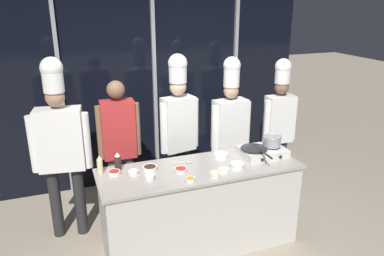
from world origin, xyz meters
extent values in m
plane|color=gray|center=(0.00, 0.00, 0.00)|extent=(24.00, 24.00, 0.00)
cube|color=black|center=(0.00, 1.79, 1.35)|extent=(4.39, 0.04, 2.70)
cube|color=gray|center=(-1.24, 1.75, 1.35)|extent=(0.05, 0.05, 2.70)
cube|color=gray|center=(0.00, 1.75, 1.35)|extent=(0.05, 0.05, 2.70)
cube|color=gray|center=(1.24, 1.75, 1.35)|extent=(0.05, 0.05, 2.70)
cube|color=beige|center=(0.00, 0.00, 0.45)|extent=(2.04, 0.67, 0.89)
cube|color=#A39E93|center=(0.00, 0.00, 0.91)|extent=(2.10, 0.71, 0.03)
cube|color=silver|center=(0.76, 0.05, 0.97)|extent=(0.48, 0.36, 0.09)
cylinder|color=black|center=(0.65, 0.05, 1.02)|extent=(0.19, 0.19, 0.01)
cylinder|color=black|center=(0.65, -0.14, 0.97)|extent=(0.03, 0.01, 0.03)
cylinder|color=black|center=(0.87, 0.05, 1.02)|extent=(0.19, 0.19, 0.01)
cylinder|color=black|center=(0.87, -0.14, 0.97)|extent=(0.03, 0.01, 0.03)
cylinder|color=#232326|center=(0.65, 0.05, 1.03)|extent=(0.28, 0.28, 0.01)
cone|color=#232326|center=(0.65, 0.05, 1.05)|extent=(0.29, 0.29, 0.04)
cylinder|color=black|center=(0.65, -0.20, 1.06)|extent=(0.02, 0.22, 0.02)
cylinder|color=#93969B|center=(0.87, 0.05, 1.08)|extent=(0.19, 0.19, 0.11)
torus|color=#93969B|center=(0.87, 0.05, 1.14)|extent=(0.20, 0.20, 0.01)
torus|color=#93969B|center=(0.76, 0.05, 1.12)|extent=(0.01, 0.05, 0.05)
torus|color=#93969B|center=(0.98, 0.05, 1.12)|extent=(0.01, 0.05, 0.05)
cylinder|color=beige|center=(-0.98, 0.22, 1.00)|extent=(0.06, 0.06, 0.15)
cone|color=white|center=(-0.98, 0.22, 1.10)|extent=(0.05, 0.05, 0.04)
cylinder|color=#332319|center=(-0.80, 0.24, 1.00)|extent=(0.07, 0.07, 0.15)
cone|color=white|center=(-0.80, 0.24, 1.10)|extent=(0.06, 0.06, 0.04)
cylinder|color=white|center=(0.18, -0.18, 0.94)|extent=(0.12, 0.12, 0.03)
torus|color=white|center=(0.18, -0.18, 0.96)|extent=(0.12, 0.12, 0.01)
cylinder|color=beige|center=(0.18, -0.18, 0.95)|extent=(0.09, 0.09, 0.02)
cylinder|color=white|center=(-0.22, -0.03, 0.94)|extent=(0.13, 0.13, 0.04)
torus|color=white|center=(-0.22, -0.03, 0.96)|extent=(0.14, 0.14, 0.01)
cylinder|color=red|center=(-0.22, -0.03, 0.96)|extent=(0.11, 0.11, 0.02)
cylinder|color=white|center=(0.06, -0.25, 0.95)|extent=(0.10, 0.10, 0.05)
torus|color=white|center=(0.06, -0.25, 0.97)|extent=(0.10, 0.10, 0.01)
cylinder|color=#E0C689|center=(0.06, -0.25, 0.96)|extent=(0.08, 0.08, 0.03)
cylinder|color=white|center=(-0.86, 0.15, 0.94)|extent=(0.12, 0.12, 0.04)
torus|color=white|center=(-0.86, 0.15, 0.96)|extent=(0.13, 0.13, 0.01)
cylinder|color=#B22D1E|center=(-0.86, 0.15, 0.95)|extent=(0.10, 0.10, 0.02)
cylinder|color=white|center=(-0.56, -0.09, 0.95)|extent=(0.10, 0.10, 0.05)
torus|color=white|center=(-0.56, -0.09, 0.97)|extent=(0.10, 0.10, 0.01)
cylinder|color=white|center=(-0.56, -0.09, 0.96)|extent=(0.08, 0.08, 0.03)
cylinder|color=white|center=(-0.20, -0.25, 0.94)|extent=(0.09, 0.09, 0.03)
torus|color=white|center=(-0.20, -0.25, 0.96)|extent=(0.10, 0.10, 0.01)
cylinder|color=orange|center=(-0.20, -0.25, 0.95)|extent=(0.08, 0.08, 0.02)
cylinder|color=white|center=(0.30, 0.16, 0.95)|extent=(0.16, 0.16, 0.04)
torus|color=white|center=(0.30, 0.16, 0.97)|extent=(0.17, 0.17, 0.01)
cylinder|color=silver|center=(0.30, 0.16, 0.96)|extent=(0.13, 0.13, 0.02)
cylinder|color=white|center=(-0.68, 0.09, 0.94)|extent=(0.10, 0.10, 0.04)
torus|color=white|center=(-0.68, 0.09, 0.96)|extent=(0.11, 0.11, 0.01)
cylinder|color=silver|center=(-0.68, 0.09, 0.95)|extent=(0.08, 0.08, 0.02)
cylinder|color=white|center=(-0.50, 0.13, 0.94)|extent=(0.15, 0.15, 0.04)
torus|color=white|center=(-0.50, 0.13, 0.96)|extent=(0.15, 0.15, 0.01)
cylinder|color=#382319|center=(-0.50, 0.13, 0.95)|extent=(0.12, 0.12, 0.02)
cylinder|color=white|center=(0.35, -0.14, 0.95)|extent=(0.15, 0.15, 0.05)
torus|color=white|center=(0.35, -0.14, 0.98)|extent=(0.15, 0.15, 0.01)
cylinder|color=silver|center=(0.35, -0.14, 0.97)|extent=(0.12, 0.12, 0.03)
cube|color=#B2B5BA|center=(-0.18, 0.21, 0.93)|extent=(0.15, 0.08, 0.01)
ellipsoid|color=#B2B5BA|center=(-0.07, 0.15, 0.93)|extent=(0.09, 0.08, 0.02)
cylinder|color=#232326|center=(-1.19, 0.68, 0.41)|extent=(0.12, 0.12, 0.83)
cylinder|color=#232326|center=(-1.45, 0.72, 0.41)|extent=(0.12, 0.12, 0.83)
cube|color=white|center=(-1.32, 0.70, 1.16)|extent=(0.51, 0.32, 0.67)
cylinder|color=white|center=(-1.07, 0.62, 1.14)|extent=(0.09, 0.09, 0.62)
cylinder|color=white|center=(-1.59, 0.70, 1.14)|extent=(0.09, 0.09, 0.62)
sphere|color=#A87A5B|center=(-1.32, 0.70, 1.62)|extent=(0.20, 0.20, 0.20)
cylinder|color=white|center=(-1.32, 0.70, 1.80)|extent=(0.21, 0.21, 0.24)
sphere|color=white|center=(-1.32, 0.70, 1.92)|extent=(0.22, 0.22, 0.22)
cylinder|color=#4C4C51|center=(-0.59, 0.78, 0.42)|extent=(0.10, 0.10, 0.83)
cylinder|color=#4C4C51|center=(-0.80, 0.79, 0.42)|extent=(0.10, 0.10, 0.83)
cube|color=#B72D2D|center=(-0.69, 0.78, 1.17)|extent=(0.38, 0.20, 0.67)
cylinder|color=brown|center=(-0.49, 0.75, 1.16)|extent=(0.07, 0.07, 0.62)
cylinder|color=brown|center=(-0.90, 0.76, 1.16)|extent=(0.07, 0.07, 0.62)
sphere|color=brown|center=(-0.69, 0.78, 1.63)|extent=(0.20, 0.20, 0.20)
cylinder|color=#232326|center=(0.13, 0.80, 0.41)|extent=(0.10, 0.10, 0.82)
cylinder|color=#232326|center=(-0.08, 0.76, 0.41)|extent=(0.10, 0.10, 0.82)
cube|color=white|center=(0.02, 0.78, 1.15)|extent=(0.42, 0.27, 0.66)
cylinder|color=white|center=(0.24, 0.79, 1.14)|extent=(0.08, 0.08, 0.61)
cylinder|color=white|center=(-0.18, 0.71, 1.14)|extent=(0.08, 0.08, 0.61)
sphere|color=beige|center=(0.02, 0.78, 1.60)|extent=(0.19, 0.19, 0.19)
cylinder|color=white|center=(0.02, 0.78, 1.76)|extent=(0.20, 0.20, 0.22)
sphere|color=white|center=(0.02, 0.78, 1.87)|extent=(0.22, 0.22, 0.22)
cylinder|color=#2D3856|center=(0.81, 0.76, 0.39)|extent=(0.11, 0.11, 0.77)
cylinder|color=#2D3856|center=(0.58, 0.74, 0.39)|extent=(0.11, 0.11, 0.77)
cube|color=white|center=(0.69, 0.75, 1.08)|extent=(0.44, 0.26, 0.62)
cylinder|color=white|center=(0.93, 0.74, 1.07)|extent=(0.08, 0.08, 0.57)
cylinder|color=white|center=(0.46, 0.69, 1.07)|extent=(0.08, 0.08, 0.57)
sphere|color=tan|center=(0.69, 0.75, 1.51)|extent=(0.18, 0.18, 0.18)
cylinder|color=white|center=(0.69, 0.75, 1.69)|extent=(0.19, 0.19, 0.26)
sphere|color=white|center=(0.69, 0.75, 1.82)|extent=(0.21, 0.21, 0.21)
cylinder|color=#2D3856|center=(1.49, 0.71, 0.38)|extent=(0.10, 0.10, 0.77)
cylinder|color=#2D3856|center=(1.29, 0.71, 0.38)|extent=(0.10, 0.10, 0.77)
cube|color=white|center=(1.39, 0.71, 1.08)|extent=(0.37, 0.19, 0.62)
cylinder|color=white|center=(1.59, 0.68, 1.07)|extent=(0.07, 0.07, 0.57)
cylinder|color=white|center=(1.18, 0.68, 1.07)|extent=(0.07, 0.07, 0.57)
sphere|color=brown|center=(1.39, 0.71, 1.51)|extent=(0.18, 0.18, 0.18)
cylinder|color=white|center=(1.39, 0.71, 1.66)|extent=(0.19, 0.19, 0.21)
sphere|color=white|center=(1.39, 0.71, 1.77)|extent=(0.21, 0.21, 0.21)
camera|label=1|loc=(-1.30, -3.25, 2.58)|focal=35.00mm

